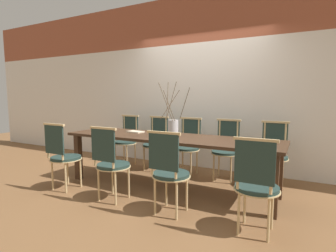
# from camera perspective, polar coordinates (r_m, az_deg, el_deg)

# --- Properties ---
(ground_plane) EXTENTS (16.00, 16.00, 0.00)m
(ground_plane) POSITION_cam_1_polar(r_m,az_deg,el_deg) (3.99, 0.00, -13.21)
(ground_plane) COLOR brown
(wall_rear) EXTENTS (12.00, 0.06, 3.20)m
(wall_rear) POSITION_cam_1_polar(r_m,az_deg,el_deg) (4.97, 7.21, 9.38)
(wall_rear) COLOR white
(wall_rear) RESTS_ON ground_plane
(dining_table) EXTENTS (3.19, 0.84, 0.77)m
(dining_table) POSITION_cam_1_polar(r_m,az_deg,el_deg) (3.82, 0.00, -3.58)
(dining_table) COLOR #422B1C
(dining_table) RESTS_ON ground_plane
(chair_near_leftend) EXTENTS (0.45, 0.45, 0.97)m
(chair_near_leftend) POSITION_cam_1_polar(r_m,az_deg,el_deg) (4.06, -21.93, -5.70)
(chair_near_leftend) COLOR #233833
(chair_near_leftend) RESTS_ON ground_plane
(chair_near_left) EXTENTS (0.45, 0.45, 0.97)m
(chair_near_left) POSITION_cam_1_polar(r_m,az_deg,el_deg) (3.45, -12.37, -7.50)
(chair_near_left) COLOR #233833
(chair_near_left) RESTS_ON ground_plane
(chair_near_center) EXTENTS (0.45, 0.45, 0.97)m
(chair_near_center) POSITION_cam_1_polar(r_m,az_deg,el_deg) (2.99, 0.24, -9.53)
(chair_near_center) COLOR #233833
(chair_near_center) RESTS_ON ground_plane
(chair_near_right) EXTENTS (0.45, 0.45, 0.97)m
(chair_near_right) POSITION_cam_1_polar(r_m,az_deg,el_deg) (2.70, 18.62, -11.63)
(chair_near_right) COLOR #233833
(chair_near_right) RESTS_ON ground_plane
(chair_far_leftend) EXTENTS (0.45, 0.45, 0.97)m
(chair_far_leftend) POSITION_cam_1_polar(r_m,az_deg,el_deg) (5.20, -8.99, -2.68)
(chair_far_leftend) COLOR #233833
(chair_far_leftend) RESTS_ON ground_plane
(chair_far_left) EXTENTS (0.45, 0.45, 0.97)m
(chair_far_left) POSITION_cam_1_polar(r_m,az_deg,el_deg) (4.83, -2.67, -3.31)
(chair_far_left) COLOR #233833
(chair_far_left) RESTS_ON ground_plane
(chair_far_center) EXTENTS (0.45, 0.45, 0.97)m
(chair_far_center) POSITION_cam_1_polar(r_m,az_deg,el_deg) (4.55, 4.36, -3.95)
(chair_far_center) COLOR #233833
(chair_far_center) RESTS_ON ground_plane
(chair_far_right) EXTENTS (0.45, 0.45, 0.97)m
(chair_far_right) POSITION_cam_1_polar(r_m,az_deg,el_deg) (4.33, 12.50, -4.62)
(chair_far_right) COLOR #233833
(chair_far_right) RESTS_ON ground_plane
(chair_far_rightend) EXTENTS (0.45, 0.45, 0.97)m
(chair_far_rightend) POSITION_cam_1_polar(r_m,az_deg,el_deg) (4.20, 21.92, -5.28)
(chair_far_rightend) COLOR #233833
(chair_far_rightend) RESTS_ON ground_plane
(vase_centerpiece) EXTENTS (0.46, 0.44, 0.79)m
(vase_centerpiece) POSITION_cam_1_polar(r_m,az_deg,el_deg) (3.70, 1.11, -0.36)
(vase_centerpiece) COLOR silver
(vase_centerpiece) RESTS_ON dining_table
(book_stack) EXTENTS (0.27, 0.19, 0.02)m
(book_stack) POSITION_cam_1_polar(r_m,az_deg,el_deg) (4.24, -7.12, -1.25)
(book_stack) COLOR beige
(book_stack) RESTS_ON dining_table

